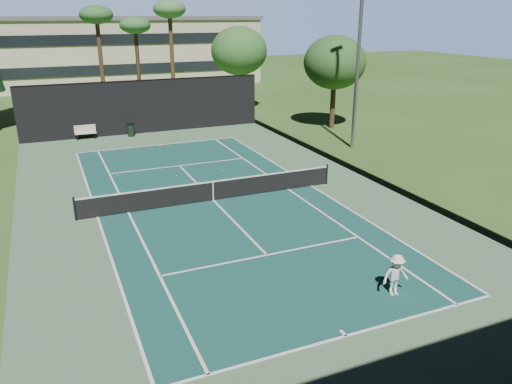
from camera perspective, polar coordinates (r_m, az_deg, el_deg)
ground at (r=24.58m, az=-4.90°, el=-0.98°), size 160.00×160.00×0.00m
apron_slab at (r=24.58m, az=-4.90°, el=-0.97°), size 18.00×32.00×0.01m
court_surface at (r=24.58m, az=-4.90°, el=-0.96°), size 10.97×23.77×0.01m
court_lines at (r=24.57m, az=-4.90°, el=-0.94°), size 11.07×23.87×0.01m
tennis_net at (r=24.39m, az=-4.93°, el=0.24°), size 12.90×0.10×1.10m
fence at (r=24.00m, az=-5.08°, el=3.55°), size 18.04×32.05×4.03m
player at (r=16.92m, az=15.68°, el=-9.12°), size 0.97×0.61×1.43m
tennis_ball_b at (r=28.47m, az=-9.12°, el=1.85°), size 0.08×0.08×0.08m
tennis_ball_c at (r=29.09m, az=-3.92°, el=2.44°), size 0.07×0.07×0.07m
tennis_ball_d at (r=29.26m, az=-15.53°, el=1.84°), size 0.06×0.06×0.06m
park_bench at (r=38.59m, az=-18.93°, el=6.54°), size 1.50×0.45×1.02m
trash_bin at (r=38.52m, az=-14.10°, el=6.89°), size 0.56×0.56×0.95m
palm_a at (r=46.16m, az=-17.75°, el=18.29°), size 2.80×2.80×9.32m
palm_b at (r=48.66m, az=-13.63°, el=17.70°), size 2.80×2.80×8.42m
palm_c at (r=46.23m, az=-9.84°, el=19.41°), size 2.80×2.80×9.77m
decid_tree_a at (r=47.20m, az=-1.94°, el=15.81°), size 5.12×5.12×7.62m
decid_tree_b at (r=40.06m, az=8.99°, el=14.39°), size 4.80×4.80×7.14m
campus_building at (r=68.38m, az=-17.78°, el=15.13°), size 40.50×12.50×8.30m
light_pole at (r=33.85m, az=11.65°, el=15.63°), size 0.90×0.25×12.22m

